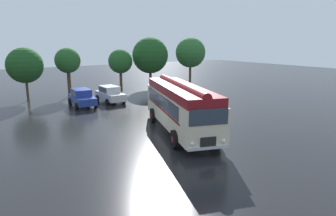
{
  "coord_description": "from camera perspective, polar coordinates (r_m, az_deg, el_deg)",
  "views": [
    {
      "loc": [
        -11.01,
        -16.29,
        6.16
      ],
      "look_at": [
        0.81,
        1.4,
        1.4
      ],
      "focal_mm": 32.0,
      "sensor_mm": 36.0,
      "label": 1
    }
  ],
  "objects": [
    {
      "name": "tree_extra_right",
      "position": [
        42.79,
        4.18,
        10.62
      ],
      "size": [
        4.2,
        4.2,
        6.69
      ],
      "color": "#4C3823",
      "rests_on": "ground"
    },
    {
      "name": "tree_left_of_centre",
      "position": [
        34.51,
        -25.58,
        7.38
      ],
      "size": [
        3.68,
        3.68,
        5.55
      ],
      "color": "#4C3823",
      "rests_on": "ground"
    },
    {
      "name": "tree_right_of_centre",
      "position": [
        38.5,
        -9.12,
        8.68
      ],
      "size": [
        3.03,
        3.03,
        5.19
      ],
      "color": "#4C3823",
      "rests_on": "ground"
    },
    {
      "name": "ground_plane",
      "position": [
        20.6,
        0.3,
        -4.78
      ],
      "size": [
        120.0,
        120.0,
        0.0
      ],
      "primitive_type": "plane",
      "color": "black"
    },
    {
      "name": "car_near_left",
      "position": [
        30.07,
        -16.09,
        1.94
      ],
      "size": [
        2.11,
        4.28,
        1.66
      ],
      "color": "navy",
      "rests_on": "ground"
    },
    {
      "name": "tree_centre",
      "position": [
        35.72,
        -18.5,
        8.47
      ],
      "size": [
        2.82,
        2.82,
        5.46
      ],
      "color": "#4C3823",
      "rests_on": "ground"
    },
    {
      "name": "vintage_bus",
      "position": [
        20.48,
        2.34,
        0.58
      ],
      "size": [
        5.56,
        10.34,
        3.49
      ],
      "color": "beige",
      "rests_on": "ground"
    },
    {
      "name": "car_mid_left",
      "position": [
        31.4,
        -10.99,
        2.64
      ],
      "size": [
        2.01,
        4.22,
        1.66
      ],
      "color": "#B7BABF",
      "rests_on": "ground"
    },
    {
      "name": "tree_far_right",
      "position": [
        40.29,
        -3.34,
        9.93
      ],
      "size": [
        4.74,
        4.74,
        6.69
      ],
      "color": "#4C3823",
      "rests_on": "ground"
    }
  ]
}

